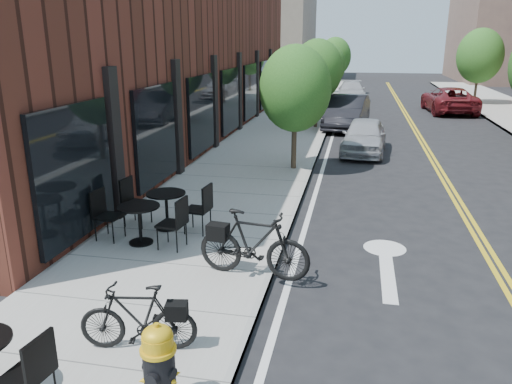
# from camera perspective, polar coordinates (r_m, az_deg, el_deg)

# --- Properties ---
(ground) EXTENTS (120.00, 120.00, 0.00)m
(ground) POSITION_cam_1_polar(r_m,az_deg,el_deg) (7.65, -0.04, -14.90)
(ground) COLOR black
(ground) RESTS_ON ground
(sidewalk_near) EXTENTS (4.00, 70.00, 0.12)m
(sidewalk_near) POSITION_cam_1_polar(r_m,az_deg,el_deg) (17.16, 0.07, 3.62)
(sidewalk_near) COLOR #9E9B93
(sidewalk_near) RESTS_ON ground
(building_near) EXTENTS (5.00, 28.00, 7.00)m
(building_near) POSITION_cam_1_polar(r_m,az_deg,el_deg) (21.81, -9.84, 15.38)
(building_near) COLOR #442016
(building_near) RESTS_ON ground
(bg_building_left) EXTENTS (8.00, 14.00, 10.00)m
(bg_building_left) POSITION_cam_1_polar(r_m,az_deg,el_deg) (55.16, 1.85, 18.04)
(bg_building_left) COLOR #726656
(bg_building_left) RESTS_ON ground
(tree_near_a) EXTENTS (2.20, 2.20, 3.81)m
(tree_near_a) POSITION_cam_1_polar(r_m,az_deg,el_deg) (15.54, 4.50, 11.68)
(tree_near_a) COLOR #382B1E
(tree_near_a) RESTS_ON sidewalk_near
(tree_near_b) EXTENTS (2.30, 2.30, 3.98)m
(tree_near_b) POSITION_cam_1_polar(r_m,az_deg,el_deg) (23.47, 7.01, 13.68)
(tree_near_b) COLOR #382B1E
(tree_near_b) RESTS_ON sidewalk_near
(tree_near_c) EXTENTS (2.10, 2.10, 3.67)m
(tree_near_c) POSITION_cam_1_polar(r_m,az_deg,el_deg) (31.45, 8.24, 14.12)
(tree_near_c) COLOR #382B1E
(tree_near_c) RESTS_ON sidewalk_near
(tree_near_d) EXTENTS (2.40, 2.40, 4.11)m
(tree_near_d) POSITION_cam_1_polar(r_m,az_deg,el_deg) (39.42, 9.01, 15.03)
(tree_near_d) COLOR #382B1E
(tree_near_d) RESTS_ON sidewalk_near
(tree_far_c) EXTENTS (2.80, 2.80, 4.62)m
(tree_far_c) POSITION_cam_1_polar(r_m,az_deg,el_deg) (35.14, 24.22, 14.01)
(tree_far_c) COLOR #382B1E
(tree_far_c) RESTS_ON sidewalk_far
(fire_hydrant) EXTENTS (0.55, 0.55, 1.04)m
(fire_hydrant) POSITION_cam_1_polar(r_m,az_deg,el_deg) (5.87, -11.00, -19.11)
(fire_hydrant) COLOR maroon
(fire_hydrant) RESTS_ON sidewalk_near
(bicycle_left) EXTENTS (1.60, 0.69, 0.93)m
(bicycle_left) POSITION_cam_1_polar(r_m,az_deg,el_deg) (6.86, -13.34, -13.79)
(bicycle_left) COLOR black
(bicycle_left) RESTS_ON sidewalk_near
(bicycle_right) EXTENTS (2.03, 0.80, 1.19)m
(bicycle_right) POSITION_cam_1_polar(r_m,az_deg,el_deg) (8.51, -0.26, -5.99)
(bicycle_right) COLOR black
(bicycle_right) RESTS_ON sidewalk_near
(bistro_set_b) EXTENTS (1.95, 0.92, 1.03)m
(bistro_set_b) POSITION_cam_1_polar(r_m,az_deg,el_deg) (10.17, -13.17, -2.99)
(bistro_set_b) COLOR black
(bistro_set_b) RESTS_ON sidewalk_near
(bistro_set_c) EXTENTS (1.97, 0.93, 1.05)m
(bistro_set_c) POSITION_cam_1_polar(r_m,az_deg,el_deg) (10.85, -10.20, -1.48)
(bistro_set_c) COLOR black
(bistro_set_c) RESTS_ON sidewalk_near
(parked_car_a) EXTENTS (1.80, 3.87, 1.28)m
(parked_car_a) POSITION_cam_1_polar(r_m,az_deg,el_deg) (18.86, 12.27, 6.27)
(parked_car_a) COLOR #A7A9AF
(parked_car_a) RESTS_ON ground
(parked_car_b) EXTENTS (2.18, 4.88, 1.55)m
(parked_car_b) POSITION_cam_1_polar(r_m,az_deg,el_deg) (24.06, 10.38, 8.97)
(parked_car_b) COLOR black
(parked_car_b) RESTS_ON ground
(parked_car_c) EXTENTS (2.00, 4.47, 1.27)m
(parked_car_c) POSITION_cam_1_polar(r_m,az_deg,el_deg) (35.74, 10.82, 11.29)
(parked_car_c) COLOR #AFAFB4
(parked_car_c) RESTS_ON ground
(parked_car_far) EXTENTS (2.78, 5.38, 1.45)m
(parked_car_far) POSITION_cam_1_polar(r_m,az_deg,el_deg) (31.07, 21.18, 9.80)
(parked_car_far) COLOR maroon
(parked_car_far) RESTS_ON ground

